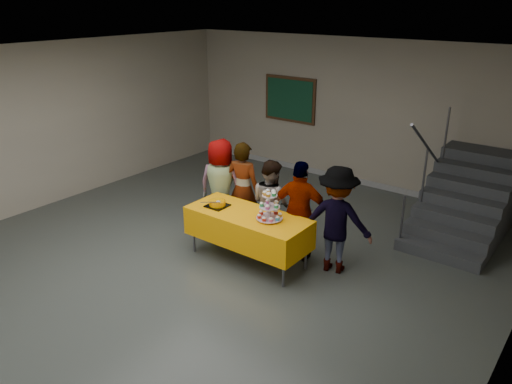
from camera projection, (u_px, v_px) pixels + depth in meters
room_shell at (176, 132)px, 6.35m from camera, size 10.00×10.04×3.02m
bake_table at (248, 227)px, 7.37m from camera, size 1.88×0.78×0.77m
cupcake_stand at (270, 208)px, 7.04m from camera, size 0.38×0.38×0.44m
bear_cake at (217, 203)px, 7.53m from camera, size 0.32×0.36×0.12m
schoolchild_a at (221, 186)px, 8.30m from camera, size 0.89×0.70×1.59m
schoolchild_b at (243, 190)px, 8.12m from camera, size 0.65×0.49×1.60m
schoolchild_c at (271, 203)px, 7.82m from camera, size 0.82×0.71×1.42m
schoolchild_d at (300, 212)px, 7.36m from camera, size 0.97×0.59×1.55m
schoolchild_e at (337, 220)px, 7.05m from camera, size 1.13×0.82×1.58m
staircase at (468, 201)px, 8.48m from camera, size 1.30×2.40×2.04m
noticeboard at (290, 99)px, 11.07m from camera, size 1.30×0.05×1.00m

